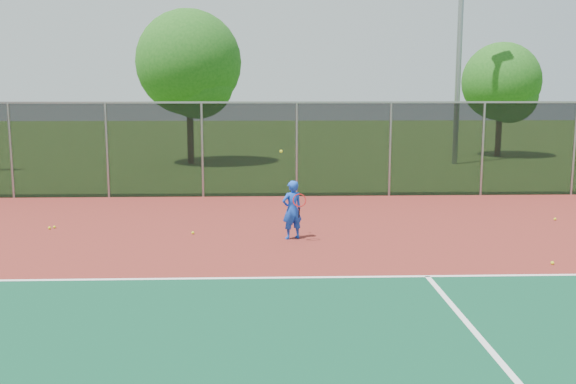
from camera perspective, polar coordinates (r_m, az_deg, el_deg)
name	(u,v)px	position (r m, az deg, el deg)	size (l,w,h in m)	color
ground	(338,343)	(9.11, 4.42, -13.23)	(120.00, 120.00, 0.00)	#315418
court_apron	(324,296)	(10.97, 3.26, -9.20)	(30.00, 20.00, 0.02)	maroon
fence_back	(297,148)	(20.48, 0.78, 3.90)	(30.00, 0.06, 3.03)	black
tennis_player	(292,210)	(14.76, 0.37, -1.57)	(0.60, 0.67, 2.06)	blue
practice_ball_1	(552,263)	(13.78, 22.45, -5.85)	(0.07, 0.07, 0.07)	yellow
practice_ball_2	(54,227)	(16.98, -20.05, -2.94)	(0.07, 0.07, 0.07)	yellow
practice_ball_3	(555,219)	(18.33, 22.65, -2.23)	(0.07, 0.07, 0.07)	yellow
practice_ball_4	(193,233)	(15.50, -8.45, -3.61)	(0.07, 0.07, 0.07)	yellow
practice_ball_5	(49,228)	(16.92, -20.44, -3.01)	(0.07, 0.07, 0.07)	yellow
floodlight_n	(461,5)	(30.57, 15.13, 15.76)	(0.90, 0.40, 12.64)	gray
tree_back_left	(191,67)	(29.72, -8.64, 10.90)	(4.75, 4.75, 6.98)	#322312
tree_back_mid	(504,85)	(34.36, 18.61, 8.99)	(3.90, 3.90, 5.73)	#322312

